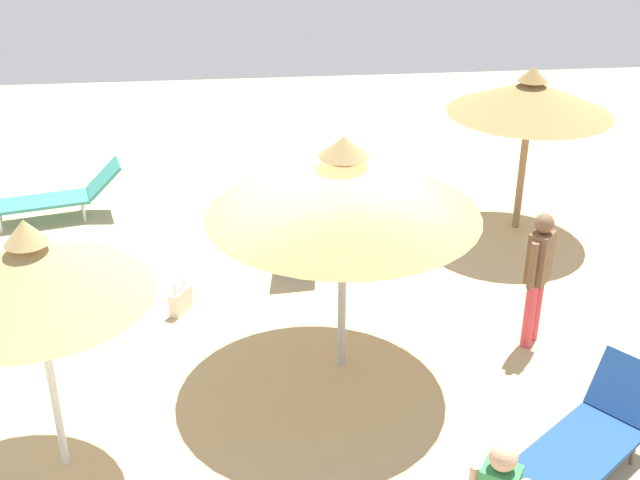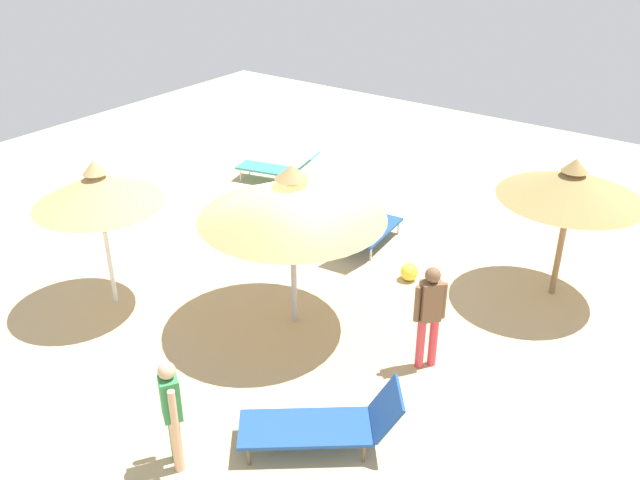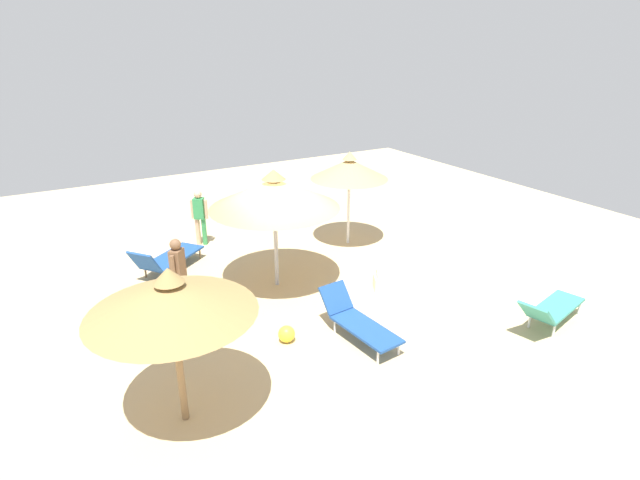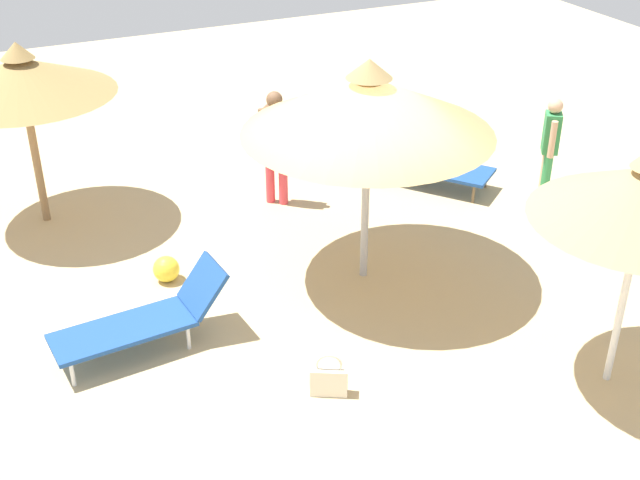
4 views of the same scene
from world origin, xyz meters
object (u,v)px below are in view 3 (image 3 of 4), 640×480
at_px(lounge_chair_far_left, 166,258).
at_px(handbag, 377,282).
at_px(person_standing_near_left, 178,272).
at_px(parasol_umbrella_center, 171,298).
at_px(lounge_chair_front, 357,320).
at_px(parasol_umbrella_near_right, 349,169).
at_px(beach_ball, 287,334).
at_px(parasol_umbrella_back, 274,193).
at_px(person_standing_edge, 200,214).
at_px(lounge_chair_far_right, 551,309).

height_order(lounge_chair_far_left, handbag, lounge_chair_far_left).
xyz_separation_m(person_standing_near_left, handbag, (-1.16, -4.21, -0.80)).
height_order(parasol_umbrella_center, lounge_chair_front, parasol_umbrella_center).
bearing_deg(lounge_chair_front, parasol_umbrella_near_right, -31.23).
bearing_deg(person_standing_near_left, beach_ball, -145.41).
xyz_separation_m(lounge_chair_front, person_standing_near_left, (2.61, 2.66, 0.60)).
xyz_separation_m(parasol_umbrella_near_right, handbag, (-2.73, 0.99, -1.97)).
xyz_separation_m(parasol_umbrella_back, person_standing_edge, (3.34, 0.73, -1.35)).
xyz_separation_m(parasol_umbrella_back, person_standing_near_left, (-0.22, 2.32, -1.26)).
bearing_deg(lounge_chair_far_left, lounge_chair_front, -153.58).
bearing_deg(parasol_umbrella_center, parasol_umbrella_near_right, -52.10).
height_order(parasol_umbrella_center, person_standing_edge, parasol_umbrella_center).
xyz_separation_m(lounge_chair_far_right, beach_ball, (2.18, 4.80, -0.24)).
height_order(parasol_umbrella_back, lounge_chair_far_right, parasol_umbrella_back).
relative_size(parasol_umbrella_center, parasol_umbrella_back, 0.87).
distance_m(handbag, beach_ball, 2.93).
relative_size(lounge_chair_far_left, person_standing_near_left, 1.21).
relative_size(parasol_umbrella_center, person_standing_near_left, 1.50).
relative_size(parasol_umbrella_center, lounge_chair_front, 1.30).
xyz_separation_m(person_standing_edge, person_standing_near_left, (-3.56, 1.58, 0.09)).
bearing_deg(person_standing_near_left, parasol_umbrella_near_right, -73.14).
bearing_deg(person_standing_edge, parasol_umbrella_back, -167.60).
height_order(parasol_umbrella_center, parasol_umbrella_near_right, parasol_umbrella_near_right).
relative_size(person_standing_edge, beach_ball, 4.81).
bearing_deg(handbag, lounge_chair_front, 133.33).
height_order(person_standing_edge, person_standing_near_left, person_standing_near_left).
bearing_deg(person_standing_near_left, parasol_umbrella_back, -84.58).
xyz_separation_m(parasol_umbrella_back, lounge_chair_front, (-2.83, -0.35, -1.86)).
bearing_deg(handbag, parasol_umbrella_back, 53.99).
bearing_deg(lounge_chair_far_left, person_standing_edge, -44.75).
distance_m(parasol_umbrella_near_right, lounge_chair_far_right, 6.14).
xyz_separation_m(parasol_umbrella_back, beach_ball, (-2.27, 0.90, -2.07)).
height_order(lounge_chair_far_right, handbag, lounge_chair_far_right).
height_order(parasol_umbrella_back, beach_ball, parasol_umbrella_back).
relative_size(parasol_umbrella_back, parasol_umbrella_near_right, 1.12).
height_order(lounge_chair_far_left, beach_ball, lounge_chair_far_left).
relative_size(lounge_chair_front, person_standing_near_left, 1.15).
distance_m(person_standing_edge, handbag, 5.44).
bearing_deg(parasol_umbrella_center, handbag, -68.54).
height_order(parasol_umbrella_center, person_standing_near_left, parasol_umbrella_center).
relative_size(person_standing_edge, handbag, 3.18).
bearing_deg(lounge_chair_front, handbag, -46.67).
bearing_deg(parasol_umbrella_back, parasol_umbrella_near_right, -64.82).
bearing_deg(beach_ball, lounge_chair_front, -114.25).
distance_m(parasol_umbrella_back, beach_ball, 3.20).
relative_size(lounge_chair_far_right, beach_ball, 6.45).
xyz_separation_m(person_standing_edge, beach_ball, (-5.61, 0.16, -0.73)).
distance_m(person_standing_edge, beach_ball, 5.66).
distance_m(lounge_chair_far_left, handbag, 5.20).
bearing_deg(person_standing_edge, parasol_umbrella_center, 159.92).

